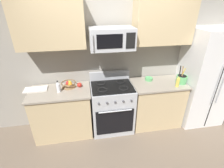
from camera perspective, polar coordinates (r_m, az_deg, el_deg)
ground_plane at (r=3.00m, az=2.27°, el=-22.57°), size 16.00×16.00×0.00m
wall_back at (r=3.10m, az=-1.18°, el=8.70°), size 8.00×0.10×2.60m
counter_left at (r=3.16m, az=-16.64°, el=-9.48°), size 1.03×0.61×0.91m
range_oven at (r=3.15m, az=0.00°, el=-7.93°), size 0.76×0.66×1.09m
counter_right at (r=3.39m, az=14.97°, el=-6.46°), size 0.99×0.61×0.91m
refrigerator at (r=3.63m, az=29.53°, el=1.74°), size 0.83×0.73×1.87m
microwave at (r=2.65m, az=-0.10°, el=15.60°), size 0.69×0.44×0.33m
upper_cabinets_left at (r=2.74m, az=-20.93°, el=19.22°), size 1.02×0.34×0.75m
upper_cabinets_right at (r=3.01m, az=17.54°, el=20.31°), size 0.98×0.34×0.75m
utensil_crock at (r=3.28m, az=23.04°, el=1.61°), size 0.19×0.19×0.33m
fruit_basket at (r=2.99m, az=-14.83°, el=-0.08°), size 0.26×0.26×0.12m
apple_loose at (r=2.94m, az=-11.25°, el=-0.31°), size 0.08×0.08×0.08m
cutting_board at (r=3.11m, az=-25.03°, el=-1.69°), size 0.39×0.22×0.02m
bottle_oil at (r=3.10m, az=21.97°, el=0.78°), size 0.06×0.06×0.22m
bottle_vinegar at (r=2.86m, az=-18.23°, el=-0.98°), size 0.06×0.06×0.20m
prep_bowl at (r=3.22m, az=12.71°, el=1.80°), size 0.15×0.15×0.05m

